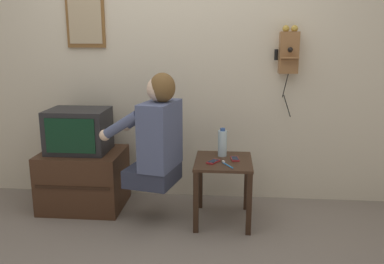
# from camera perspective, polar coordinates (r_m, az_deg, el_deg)

# --- Properties ---
(ground_plane) EXTENTS (14.00, 14.00, 0.00)m
(ground_plane) POSITION_cam_1_polar(r_m,az_deg,el_deg) (2.93, -4.89, -16.92)
(ground_plane) COLOR slate
(wall_back) EXTENTS (6.80, 0.05, 2.55)m
(wall_back) POSITION_cam_1_polar(r_m,az_deg,el_deg) (3.66, -2.16, 10.26)
(wall_back) COLOR beige
(wall_back) RESTS_ON ground_plane
(side_table) EXTENTS (0.45, 0.51, 0.51)m
(side_table) POSITION_cam_1_polar(r_m,az_deg,el_deg) (3.27, 4.40, -5.78)
(side_table) COLOR #382316
(side_table) RESTS_ON ground_plane
(person) EXTENTS (0.61, 0.53, 0.88)m
(person) POSITION_cam_1_polar(r_m,az_deg,el_deg) (3.17, -4.96, -0.42)
(person) COLOR #2D3347
(person) RESTS_ON ground_plane
(tv_stand) EXTENTS (0.69, 0.55, 0.50)m
(tv_stand) POSITION_cam_1_polar(r_m,az_deg,el_deg) (3.70, -14.93, -6.40)
(tv_stand) COLOR #422819
(tv_stand) RESTS_ON ground_plane
(television) EXTENTS (0.50, 0.39, 0.37)m
(television) POSITION_cam_1_polar(r_m,az_deg,el_deg) (3.59, -15.63, 0.19)
(television) COLOR #232326
(television) RESTS_ON tv_stand
(wall_phone_antique) EXTENTS (0.20, 0.18, 0.77)m
(wall_phone_antique) POSITION_cam_1_polar(r_m,az_deg,el_deg) (3.58, 13.42, 10.94)
(wall_phone_antique) COLOR olive
(framed_picture) EXTENTS (0.34, 0.03, 0.49)m
(framed_picture) POSITION_cam_1_polar(r_m,az_deg,el_deg) (3.81, -14.74, 15.09)
(framed_picture) COLOR brown
(cell_phone_held) EXTENTS (0.11, 0.14, 0.01)m
(cell_phone_held) POSITION_cam_1_polar(r_m,az_deg,el_deg) (3.17, 2.99, -4.17)
(cell_phone_held) COLOR maroon
(cell_phone_held) RESTS_ON side_table
(cell_phone_spare) EXTENTS (0.08, 0.13, 0.01)m
(cell_phone_spare) POSITION_cam_1_polar(r_m,az_deg,el_deg) (3.26, 6.02, -3.76)
(cell_phone_spare) COLOR maroon
(cell_phone_spare) RESTS_ON side_table
(water_bottle) EXTENTS (0.07, 0.07, 0.23)m
(water_bottle) POSITION_cam_1_polar(r_m,az_deg,el_deg) (3.31, 4.29, -1.55)
(water_bottle) COLOR silver
(water_bottle) RESTS_ON side_table
(toothbrush) EXTENTS (0.09, 0.14, 0.02)m
(toothbrush) POSITION_cam_1_polar(r_m,az_deg,el_deg) (3.11, 4.90, -4.56)
(toothbrush) COLOR #338CD8
(toothbrush) RESTS_ON side_table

